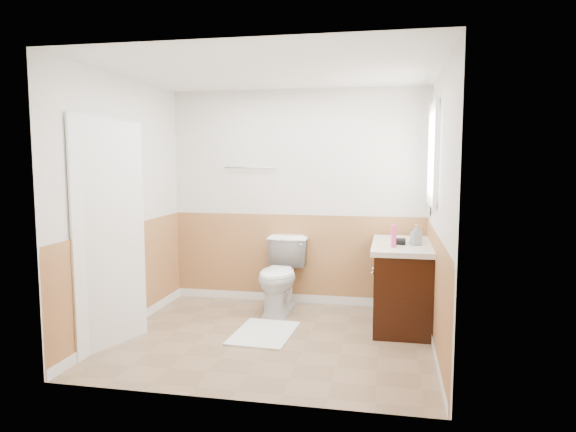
% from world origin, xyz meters
% --- Properties ---
extents(floor, '(3.00, 3.00, 0.00)m').
position_xyz_m(floor, '(0.00, 0.00, 0.00)').
color(floor, '#8C7051').
rests_on(floor, ground).
extents(ceiling, '(3.00, 3.00, 0.00)m').
position_xyz_m(ceiling, '(0.00, 0.00, 2.50)').
color(ceiling, white).
rests_on(ceiling, floor).
extents(wall_back, '(3.00, 0.00, 3.00)m').
position_xyz_m(wall_back, '(0.00, 1.30, 1.25)').
color(wall_back, silver).
rests_on(wall_back, floor).
extents(wall_front, '(3.00, 0.00, 3.00)m').
position_xyz_m(wall_front, '(0.00, -1.30, 1.25)').
color(wall_front, silver).
rests_on(wall_front, floor).
extents(wall_left, '(0.00, 3.00, 3.00)m').
position_xyz_m(wall_left, '(-1.50, 0.00, 1.25)').
color(wall_left, silver).
rests_on(wall_left, floor).
extents(wall_right, '(0.00, 3.00, 3.00)m').
position_xyz_m(wall_right, '(1.50, 0.00, 1.25)').
color(wall_right, silver).
rests_on(wall_right, floor).
extents(wainscot_back, '(3.00, 0.00, 3.00)m').
position_xyz_m(wainscot_back, '(0.00, 1.29, 0.50)').
color(wainscot_back, '#BA794A').
rests_on(wainscot_back, floor).
extents(wainscot_front, '(3.00, 0.00, 3.00)m').
position_xyz_m(wainscot_front, '(0.00, -1.29, 0.50)').
color(wainscot_front, '#BA794A').
rests_on(wainscot_front, floor).
extents(wainscot_left, '(0.00, 2.60, 2.60)m').
position_xyz_m(wainscot_left, '(-1.49, 0.00, 0.50)').
color(wainscot_left, '#BA794A').
rests_on(wainscot_left, floor).
extents(wainscot_right, '(0.00, 2.60, 2.60)m').
position_xyz_m(wainscot_right, '(1.49, 0.00, 0.50)').
color(wainscot_right, '#BA794A').
rests_on(wainscot_right, floor).
extents(toilet, '(0.50, 0.83, 0.82)m').
position_xyz_m(toilet, '(-0.11, 0.88, 0.41)').
color(toilet, white).
rests_on(toilet, floor).
extents(bath_mat, '(0.59, 0.83, 0.02)m').
position_xyz_m(bath_mat, '(-0.11, 0.10, 0.01)').
color(bath_mat, white).
rests_on(bath_mat, floor).
extents(vanity_cabinet, '(0.55, 1.10, 0.80)m').
position_xyz_m(vanity_cabinet, '(1.21, 0.67, 0.40)').
color(vanity_cabinet, black).
rests_on(vanity_cabinet, floor).
extents(vanity_knob_left, '(0.03, 0.03, 0.03)m').
position_xyz_m(vanity_knob_left, '(0.91, 0.57, 0.55)').
color(vanity_knob_left, white).
rests_on(vanity_knob_left, vanity_cabinet).
extents(vanity_knob_right, '(0.03, 0.03, 0.03)m').
position_xyz_m(vanity_knob_right, '(0.91, 0.77, 0.55)').
color(vanity_knob_right, '#B7B5BC').
rests_on(vanity_knob_right, vanity_cabinet).
extents(countertop, '(0.60, 1.15, 0.05)m').
position_xyz_m(countertop, '(1.20, 0.67, 0.83)').
color(countertop, silver).
rests_on(countertop, vanity_cabinet).
extents(sink_basin, '(0.36, 0.36, 0.02)m').
position_xyz_m(sink_basin, '(1.21, 0.82, 0.86)').
color(sink_basin, white).
rests_on(sink_basin, countertop).
extents(faucet, '(0.02, 0.02, 0.14)m').
position_xyz_m(faucet, '(1.39, 0.82, 0.92)').
color(faucet, silver).
rests_on(faucet, countertop).
extents(lotion_bottle, '(0.05, 0.05, 0.22)m').
position_xyz_m(lotion_bottle, '(1.11, 0.40, 0.96)').
color(lotion_bottle, '#F23E85').
rests_on(lotion_bottle, countertop).
extents(soap_dispenser, '(0.12, 0.12, 0.21)m').
position_xyz_m(soap_dispenser, '(1.33, 0.57, 0.95)').
color(soap_dispenser, gray).
rests_on(soap_dispenser, countertop).
extents(hair_dryer_body, '(0.14, 0.07, 0.07)m').
position_xyz_m(hair_dryer_body, '(1.16, 0.56, 0.89)').
color(hair_dryer_body, black).
rests_on(hair_dryer_body, countertop).
extents(hair_dryer_handle, '(0.03, 0.03, 0.07)m').
position_xyz_m(hair_dryer_handle, '(1.13, 0.54, 0.86)').
color(hair_dryer_handle, black).
rests_on(hair_dryer_handle, countertop).
extents(mirror_panel, '(0.02, 0.35, 0.90)m').
position_xyz_m(mirror_panel, '(1.48, 1.10, 1.55)').
color(mirror_panel, silver).
rests_on(mirror_panel, wall_right).
extents(window_frame, '(0.04, 0.80, 1.00)m').
position_xyz_m(window_frame, '(1.47, 0.59, 1.75)').
color(window_frame, white).
rests_on(window_frame, wall_right).
extents(window_glass, '(0.01, 0.70, 0.90)m').
position_xyz_m(window_glass, '(1.49, 0.59, 1.75)').
color(window_glass, white).
rests_on(window_glass, wall_right).
extents(door, '(0.29, 0.78, 2.04)m').
position_xyz_m(door, '(-1.40, -0.45, 1.02)').
color(door, white).
rests_on(door, wall_left).
extents(door_frame, '(0.02, 0.92, 2.10)m').
position_xyz_m(door_frame, '(-1.48, -0.45, 1.03)').
color(door_frame, white).
rests_on(door_frame, wall_left).
extents(door_knob, '(0.06, 0.06, 0.06)m').
position_xyz_m(door_knob, '(-1.34, -0.12, 0.95)').
color(door_knob, silver).
rests_on(door_knob, door).
extents(towel_bar, '(0.62, 0.02, 0.02)m').
position_xyz_m(towel_bar, '(-0.55, 1.25, 1.60)').
color(towel_bar, silver).
rests_on(towel_bar, wall_back).
extents(tp_holder_bar, '(0.14, 0.02, 0.02)m').
position_xyz_m(tp_holder_bar, '(-0.10, 1.23, 0.70)').
color(tp_holder_bar, silver).
rests_on(tp_holder_bar, wall_back).
extents(tp_roll, '(0.10, 0.11, 0.11)m').
position_xyz_m(tp_roll, '(-0.10, 1.23, 0.70)').
color(tp_roll, white).
rests_on(tp_roll, tp_holder_bar).
extents(tp_sheet, '(0.10, 0.01, 0.16)m').
position_xyz_m(tp_sheet, '(-0.10, 1.23, 0.59)').
color(tp_sheet, white).
rests_on(tp_sheet, tp_roll).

